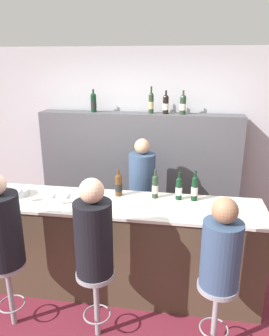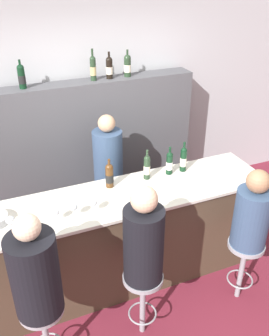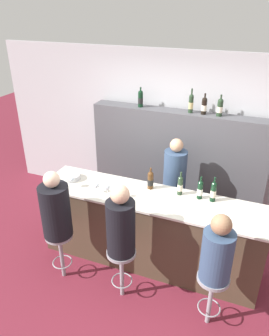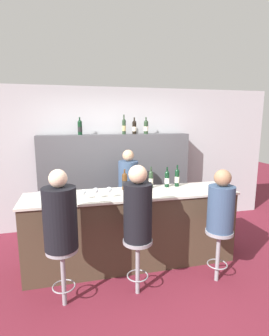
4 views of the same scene
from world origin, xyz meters
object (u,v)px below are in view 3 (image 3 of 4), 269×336
wine_bottle_backbar_0 (141,99)px  guest_seated_right (217,252)px  wine_bottle_counter_2 (200,189)px  guest_seated_left (55,209)px  wine_bottle_counter_1 (180,185)px  guest_seated_middle (121,224)px  metal_bowl (71,177)px  wine_bottle_backbar_3 (220,107)px  bartender (174,191)px  bar_stool_middle (122,262)px  wine_bottle_counter_0 (150,180)px  wine_glass_0 (72,180)px  wine_bottle_counter_3 (213,191)px  wine_bottle_backbar_2 (204,106)px  bar_stool_left (60,244)px  bar_stool_right (212,288)px  wine_glass_2 (107,188)px  wine_glass_3 (120,190)px  wine_bottle_backbar_1 (191,103)px

wine_bottle_backbar_0 → guest_seated_right: wine_bottle_backbar_0 is taller
wine_bottle_counter_2 → guest_seated_left: size_ratio=0.35×
guest_seated_left → wine_bottle_backbar_0: bearing=81.1°
wine_bottle_counter_1 → guest_seated_middle: (-0.42, -0.88, -0.11)m
metal_bowl → wine_bottle_backbar_3: bearing=36.2°
bartender → guest_seated_middle: bearing=-98.2°
wine_bottle_backbar_3 → bar_stool_middle: bearing=-108.6°
metal_bowl → wine_bottle_counter_1: bearing=6.5°
wine_bottle_counter_2 → bar_stool_middle: size_ratio=0.44×
wine_bottle_counter_1 → wine_bottle_backbar_3: 1.33m
guest_seated_right → guest_seated_left: bearing=-180.0°
wine_bottle_counter_0 → wine_glass_0: (-0.95, -0.35, -0.01)m
wine_bottle_counter_2 → wine_glass_0: 1.63m
wine_glass_0 → bartender: bearing=39.0°
wine_bottle_counter_3 → wine_bottle_backbar_3: wine_bottle_backbar_3 is taller
wine_glass_0 → guest_seated_middle: size_ratio=0.18×
wine_bottle_counter_1 → guest_seated_middle: guest_seated_middle is taller
wine_bottle_counter_2 → guest_seated_right: size_ratio=0.39×
wine_bottle_counter_1 → bar_stool_middle: 1.16m
wine_glass_0 → metal_bowl: size_ratio=0.64×
wine_bottle_backbar_2 → metal_bowl: size_ratio=1.22×
bar_stool_left → bar_stool_right: bearing=0.0°
wine_bottle_counter_2 → bar_stool_left: size_ratio=0.44×
wine_bottle_counter_2 → wine_bottle_backbar_2: size_ratio=1.00×
wine_bottle_counter_0 → bar_stool_right: bearing=-41.0°
wine_glass_2 → wine_glass_3: bearing=0.0°
wine_bottle_counter_0 → wine_bottle_counter_2: bearing=0.0°
wine_bottle_counter_3 → wine_bottle_backbar_2: (-0.40, 1.09, 0.72)m
bar_stool_middle → guest_seated_right: size_ratio=0.88×
wine_bottle_backbar_0 → wine_glass_0: bearing=-105.3°
bar_stool_left → bar_stool_right: size_ratio=1.00×
metal_bowl → bar_stool_middle: size_ratio=0.36×
wine_glass_3 → bar_stool_right: size_ratio=0.22×
wine_bottle_counter_0 → wine_bottle_backbar_1: wine_bottle_backbar_1 is taller
wine_bottle_backbar_3 → wine_glass_3: bearing=-122.1°
wine_bottle_counter_1 → wine_glass_2: bearing=-157.1°
wine_bottle_counter_2 → bartender: size_ratio=0.20×
wine_bottle_counter_3 → bar_stool_middle: wine_bottle_counter_3 is taller
wine_bottle_counter_1 → wine_bottle_counter_3: bearing=0.0°
wine_bottle_counter_3 → wine_bottle_backbar_1: wine_bottle_backbar_1 is taller
wine_bottle_backbar_3 → bar_stool_right: size_ratio=0.45×
wine_bottle_backbar_3 → bar_stool_middle: size_ratio=0.45×
wine_bottle_counter_2 → bar_stool_left: bearing=-149.9°
wine_bottle_counter_3 → wine_bottle_backbar_2: 1.36m
wine_bottle_counter_0 → wine_glass_3: (-0.28, -0.35, -0.02)m
wine_bottle_counter_1 → bar_stool_middle: size_ratio=0.46×
wine_bottle_counter_2 → guest_seated_right: bearing=-67.3°
wine_glass_3 → wine_bottle_counter_2: bearing=21.1°
wine_bottle_backbar_3 → wine_bottle_backbar_2: bearing=-180.0°
guest_seated_right → wine_bottle_counter_3: bearing=103.2°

